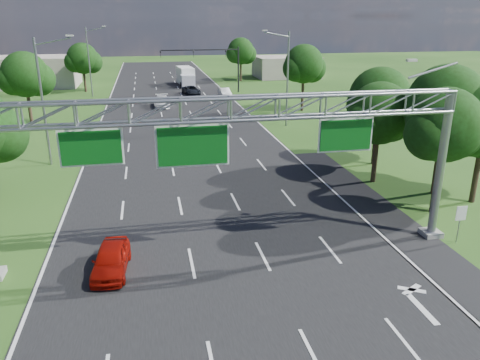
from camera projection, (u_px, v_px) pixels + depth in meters
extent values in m
plane|color=#204414|center=(191.00, 157.00, 40.45)|extent=(220.00, 220.00, 0.00)
cube|color=black|center=(191.00, 157.00, 40.45)|extent=(18.00, 180.00, 0.02)
cube|color=black|center=(391.00, 223.00, 27.52)|extent=(3.00, 30.00, 0.02)
cube|color=gray|center=(431.00, 233.00, 25.86)|extent=(1.00, 1.00, 0.30)
cylinder|color=gray|center=(441.00, 167.00, 24.59)|extent=(0.44, 0.44, 8.00)
cylinder|color=gray|center=(433.00, 70.00, 22.71)|extent=(2.54, 0.12, 0.79)
cube|color=beige|center=(412.00, 60.00, 22.32)|extent=(0.50, 0.22, 0.12)
cube|color=white|center=(91.00, 147.00, 20.69)|extent=(2.80, 0.05, 1.70)
cube|color=#0A5214|center=(91.00, 148.00, 20.63)|extent=(2.62, 0.05, 1.52)
cube|color=white|center=(193.00, 146.00, 21.56)|extent=(3.40, 0.05, 2.00)
cube|color=#0A5214|center=(193.00, 146.00, 21.51)|extent=(3.22, 0.05, 1.82)
cube|color=white|center=(345.00, 135.00, 22.89)|extent=(2.80, 0.05, 1.70)
cube|color=#0A5214|center=(346.00, 135.00, 22.84)|extent=(2.62, 0.05, 1.52)
cylinder|color=gray|center=(459.00, 225.00, 24.82)|extent=(0.06, 0.06, 2.00)
cube|color=white|center=(461.00, 213.00, 24.56)|extent=(0.60, 0.04, 0.80)
cylinder|color=black|center=(238.00, 70.00, 73.70)|extent=(0.24, 0.24, 7.00)
cylinder|color=black|center=(200.00, 50.00, 71.57)|extent=(12.00, 0.18, 0.18)
imported|color=black|center=(161.00, 54.00, 70.65)|extent=(0.18, 0.22, 1.10)
imported|color=black|center=(194.00, 54.00, 71.57)|extent=(0.18, 0.22, 1.10)
imported|color=black|center=(226.00, 53.00, 72.49)|extent=(0.18, 0.22, 1.10)
cylinder|color=gray|center=(43.00, 104.00, 36.68)|extent=(0.20, 0.20, 10.00)
cylinder|color=gray|center=(52.00, 41.00, 35.36)|extent=(2.78, 0.12, 0.60)
cube|color=beige|center=(70.00, 36.00, 35.47)|extent=(0.55, 0.22, 0.12)
cylinder|color=gray|center=(89.00, 63.00, 69.07)|extent=(0.20, 0.20, 10.00)
cylinder|color=gray|center=(95.00, 29.00, 67.75)|extent=(2.78, 0.12, 0.60)
cube|color=beige|center=(104.00, 26.00, 67.85)|extent=(0.55, 0.22, 0.12)
cylinder|color=gray|center=(287.00, 80.00, 50.16)|extent=(0.20, 0.20, 10.00)
cylinder|color=gray|center=(277.00, 34.00, 48.37)|extent=(2.78, 0.12, 0.60)
cube|color=beige|center=(265.00, 30.00, 47.99)|extent=(0.55, 0.22, 0.12)
cylinder|color=#2D2116|center=(436.00, 183.00, 28.44)|extent=(0.36, 0.36, 3.74)
sphere|color=black|center=(445.00, 125.00, 27.23)|extent=(4.40, 4.40, 4.40)
sphere|color=black|center=(456.00, 132.00, 27.99)|extent=(3.30, 3.30, 3.30)
sphere|color=black|center=(431.00, 134.00, 26.92)|extent=(3.08, 3.08, 3.08)
cylinder|color=#2D2116|center=(437.00, 164.00, 31.51)|extent=(0.36, 0.36, 4.18)
sphere|color=black|center=(446.00, 103.00, 30.15)|extent=(5.00, 5.00, 5.00)
sphere|color=black|center=(458.00, 111.00, 30.96)|extent=(3.75, 3.75, 3.75)
sphere|color=black|center=(432.00, 112.00, 29.83)|extent=(3.50, 3.50, 3.50)
cylinder|color=#2D2116|center=(375.00, 160.00, 33.88)|extent=(0.36, 0.36, 3.30)
sphere|color=black|center=(380.00, 113.00, 32.75)|extent=(4.40, 4.40, 4.40)
sphere|color=black|center=(390.00, 119.00, 33.50)|extent=(3.30, 3.30, 3.30)
sphere|color=black|center=(368.00, 121.00, 32.43)|extent=(3.08, 3.08, 3.08)
cylinder|color=#2D2116|center=(476.00, 176.00, 30.04)|extent=(0.36, 0.36, 3.52)
sphere|color=black|center=(473.00, 130.00, 28.53)|extent=(3.22, 3.22, 3.22)
cylinder|color=#2D2116|center=(375.00, 143.00, 37.91)|extent=(0.36, 0.36, 3.52)
sphere|color=black|center=(380.00, 98.00, 36.69)|extent=(4.80, 4.80, 4.80)
sphere|color=black|center=(390.00, 104.00, 37.48)|extent=(3.60, 3.60, 3.60)
sphere|color=black|center=(368.00, 105.00, 36.37)|extent=(3.36, 3.36, 3.36)
cylinder|color=#2D2116|center=(30.00, 110.00, 50.77)|extent=(0.36, 0.36, 3.74)
sphere|color=black|center=(25.00, 74.00, 49.51)|extent=(4.80, 4.80, 4.80)
sphere|color=black|center=(38.00, 79.00, 50.30)|extent=(3.60, 3.60, 3.60)
sphere|color=black|center=(14.00, 80.00, 49.20)|extent=(3.36, 3.36, 3.36)
cylinder|color=#2D2116|center=(85.00, 81.00, 74.53)|extent=(0.36, 0.36, 3.30)
sphere|color=black|center=(82.00, 58.00, 73.34)|extent=(4.80, 4.80, 4.80)
sphere|color=black|center=(91.00, 62.00, 74.13)|extent=(3.60, 3.60, 3.60)
sphere|color=black|center=(75.00, 62.00, 73.03)|extent=(3.36, 3.36, 3.36)
cylinder|color=#2D2116|center=(303.00, 95.00, 59.40)|extent=(0.36, 0.36, 3.96)
sphere|color=black|center=(304.00, 64.00, 58.10)|extent=(4.80, 4.80, 4.80)
sphere|color=black|center=(312.00, 68.00, 58.89)|extent=(3.60, 3.60, 3.60)
sphere|color=black|center=(296.00, 68.00, 57.79)|extent=(3.36, 3.36, 3.36)
cylinder|color=#2D2116|center=(241.00, 71.00, 86.86)|extent=(0.36, 0.36, 3.52)
sphere|color=black|center=(241.00, 51.00, 85.64)|extent=(4.80, 4.80, 4.80)
sphere|color=black|center=(247.00, 54.00, 86.43)|extent=(3.60, 3.60, 3.60)
sphere|color=black|center=(235.00, 54.00, 85.32)|extent=(3.36, 3.36, 3.36)
cube|color=gray|center=(35.00, 72.00, 79.99)|extent=(14.00, 10.00, 5.00)
cube|color=gray|center=(286.00, 67.00, 92.32)|extent=(12.00, 9.00, 4.00)
imported|color=#A01007|center=(111.00, 259.00, 22.04)|extent=(1.89, 4.00, 1.32)
imported|color=white|center=(162.00, 102.00, 62.30)|extent=(2.18, 5.04, 1.45)
imported|color=black|center=(191.00, 90.00, 72.07)|extent=(2.77, 4.96, 1.31)
imported|color=silver|center=(225.00, 93.00, 69.77)|extent=(1.64, 4.13, 1.34)
cube|color=white|center=(185.00, 75.00, 82.36)|extent=(2.87, 6.00, 2.90)
cube|color=silver|center=(188.00, 82.00, 78.78)|extent=(2.42, 2.33, 2.13)
cylinder|color=black|center=(181.00, 85.00, 78.96)|extent=(0.34, 0.97, 0.97)
cylinder|color=black|center=(194.00, 85.00, 79.35)|extent=(0.34, 0.97, 0.97)
cylinder|color=black|center=(179.00, 81.00, 84.33)|extent=(0.34, 0.97, 0.97)
cylinder|color=black|center=(191.00, 80.00, 84.72)|extent=(0.34, 0.97, 0.97)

